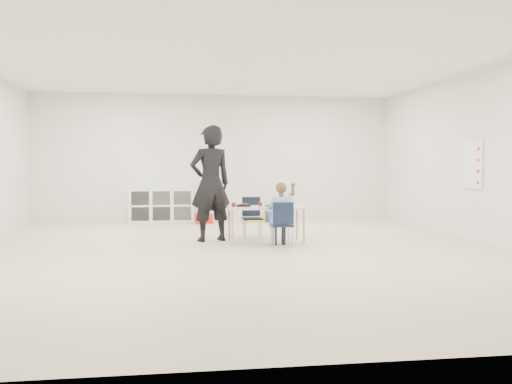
{
  "coord_description": "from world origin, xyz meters",
  "views": [
    {
      "loc": [
        -0.79,
        -7.74,
        1.26
      ],
      "look_at": [
        0.3,
        0.05,
        0.85
      ],
      "focal_mm": 38.0,
      "sensor_mm": 36.0,
      "label": 1
    }
  ],
  "objects": [
    {
      "name": "rules_poster",
      "position": [
        3.98,
        0.6,
        1.25
      ],
      "size": [
        0.02,
        0.6,
        0.8
      ],
      "primitive_type": "cube",
      "color": "white",
      "rests_on": "room"
    },
    {
      "name": "bread_roll",
      "position": [
        0.89,
        0.72,
        0.61
      ],
      "size": [
        0.09,
        0.09,
        0.07
      ],
      "primitive_type": "ellipsoid",
      "color": "tan",
      "rests_on": "table"
    },
    {
      "name": "lunch_tray_far",
      "position": [
        0.21,
        0.88,
        0.59
      ],
      "size": [
        0.22,
        0.16,
        0.03
      ],
      "primitive_type": "cube",
      "rotation": [
        0.0,
        0.0,
        0.0
      ],
      "color": "black",
      "rests_on": "table"
    },
    {
      "name": "adult",
      "position": [
        -0.31,
        1.06,
        0.94
      ],
      "size": [
        0.79,
        0.64,
        1.88
      ],
      "primitive_type": "imported",
      "rotation": [
        0.0,
        0.0,
        3.46
      ],
      "color": "black",
      "rests_on": "ground"
    },
    {
      "name": "bin_red",
      "position": [
        -0.31,
        3.74,
        0.1
      ],
      "size": [
        0.38,
        0.46,
        0.21
      ],
      "primitive_type": "cube",
      "rotation": [
        0.0,
        0.0,
        0.12
      ],
      "color": "red",
      "rests_on": "ground"
    },
    {
      "name": "table",
      "position": [
        0.57,
        0.82,
        0.29
      ],
      "size": [
        1.26,
        0.63,
        0.57
      ],
      "rotation": [
        0.0,
        0.0,
        0.0
      ],
      "color": "beige",
      "rests_on": "ground"
    },
    {
      "name": "chair_far",
      "position": [
        0.42,
        1.36,
        0.34
      ],
      "size": [
        0.34,
        0.32,
        0.69
      ],
      "primitive_type": null,
      "rotation": [
        0.0,
        0.0,
        0.0
      ],
      "color": "black",
      "rests_on": "ground"
    },
    {
      "name": "bin_yellow",
      "position": [
        0.8,
        3.89,
        0.11
      ],
      "size": [
        0.42,
        0.5,
        0.22
      ],
      "primitive_type": "cube",
      "rotation": [
        0.0,
        0.0,
        0.15
      ],
      "color": "yellow",
      "rests_on": "ground"
    },
    {
      "name": "room",
      "position": [
        0.0,
        0.0,
        1.4
      ],
      "size": [
        9.0,
        9.02,
        2.8
      ],
      "color": "beige",
      "rests_on": "ground"
    },
    {
      "name": "milk_carton",
      "position": [
        0.57,
        0.7,
        0.62
      ],
      "size": [
        0.07,
        0.07,
        0.1
      ],
      "primitive_type": "cube",
      "rotation": [
        0.0,
        0.0,
        0.0
      ],
      "color": "white",
      "rests_on": "table"
    },
    {
      "name": "bin_blue",
      "position": [
        1.25,
        3.83,
        0.11
      ],
      "size": [
        0.38,
        0.48,
        0.23
      ],
      "primitive_type": "cube",
      "rotation": [
        0.0,
        0.0,
        0.03
      ],
      "color": "blue",
      "rests_on": "ground"
    },
    {
      "name": "apple_far",
      "position": [
        0.05,
        0.79,
        0.61
      ],
      "size": [
        0.07,
        0.07,
        0.07
      ],
      "primitive_type": "sphere",
      "color": "maroon",
      "rests_on": "table"
    },
    {
      "name": "lunch_tray_near",
      "position": [
        0.7,
        0.85,
        0.59
      ],
      "size": [
        0.22,
        0.16,
        0.03
      ],
      "primitive_type": "cube",
      "rotation": [
        0.0,
        0.0,
        0.0
      ],
      "color": "black",
      "rests_on": "table"
    },
    {
      "name": "chair_near",
      "position": [
        0.72,
        0.29,
        0.34
      ],
      "size": [
        0.34,
        0.32,
        0.69
      ],
      "primitive_type": null,
      "rotation": [
        0.0,
        0.0,
        0.0
      ],
      "color": "black",
      "rests_on": "ground"
    },
    {
      "name": "cubby_shelf",
      "position": [
        -1.2,
        4.28,
        0.35
      ],
      "size": [
        1.4,
        0.4,
        0.7
      ],
      "primitive_type": "cube",
      "color": "white",
      "rests_on": "ground"
    },
    {
      "name": "apple_near",
      "position": [
        0.49,
        0.9,
        0.61
      ],
      "size": [
        0.07,
        0.07,
        0.07
      ],
      "primitive_type": "sphere",
      "color": "maroon",
      "rests_on": "table"
    },
    {
      "name": "child",
      "position": [
        0.72,
        0.29,
        0.54
      ],
      "size": [
        0.46,
        0.46,
        1.09
      ],
      "primitive_type": null,
      "rotation": [
        0.0,
        0.0,
        0.0
      ],
      "color": "#ACC1E9",
      "rests_on": "chair_near"
    }
  ]
}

